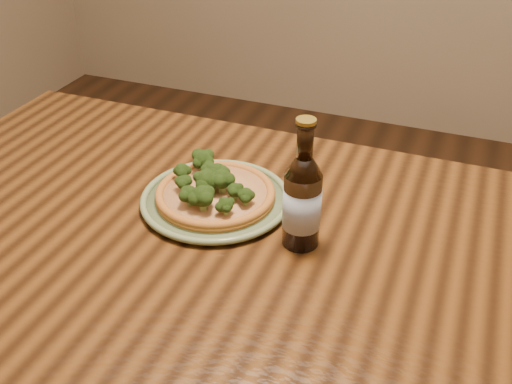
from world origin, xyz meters
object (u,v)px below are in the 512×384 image
(plate, at_px, (216,199))
(beer_bottle, at_px, (302,200))
(table, at_px, (248,278))
(pizza, at_px, (214,191))

(plate, bearing_deg, beer_bottle, -16.88)
(table, relative_size, plate, 5.20)
(pizza, bearing_deg, beer_bottle, -16.36)
(pizza, xyz_separation_m, beer_bottle, (0.20, -0.06, 0.06))
(table, relative_size, pizza, 6.54)
(plate, height_order, pizza, pizza)
(table, distance_m, plate, 0.18)
(table, height_order, pizza, pizza)
(table, relative_size, beer_bottle, 6.29)
(plate, bearing_deg, table, -40.71)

